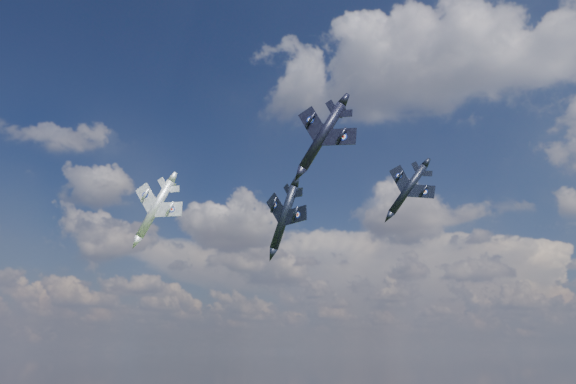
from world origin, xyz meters
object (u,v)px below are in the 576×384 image
at_px(jet_right_navy, 322,136).
at_px(jet_left_silver, 155,209).
at_px(jet_lead_navy, 284,217).
at_px(jet_high_navy, 408,189).

xyz_separation_m(jet_right_navy, jet_left_silver, (-41.79, 20.39, -0.38)).
distance_m(jet_lead_navy, jet_high_navy, 22.73).
xyz_separation_m(jet_high_navy, jet_left_silver, (-44.95, -13.57, -1.95)).
relative_size(jet_lead_navy, jet_right_navy, 1.21).
height_order(jet_right_navy, jet_high_navy, jet_high_navy).
xyz_separation_m(jet_lead_navy, jet_left_silver, (-25.14, -3.74, 3.33)).
bearing_deg(jet_left_silver, jet_high_navy, 7.32).
relative_size(jet_right_navy, jet_left_silver, 0.80).
bearing_deg(jet_left_silver, jet_right_navy, -35.49).
relative_size(jet_high_navy, jet_left_silver, 0.85).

